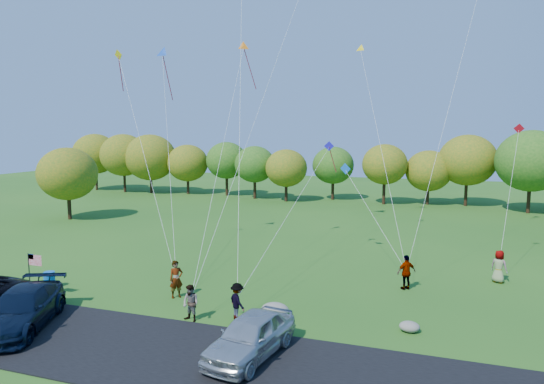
{
  "coord_description": "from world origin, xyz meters",
  "views": [
    {
      "loc": [
        11.44,
        -19.4,
        8.51
      ],
      "look_at": [
        2.78,
        6.0,
        5.11
      ],
      "focal_mm": 32.0,
      "sensor_mm": 36.0,
      "label": 1
    }
  ],
  "objects_px": {
    "flyer_b": "(191,303)",
    "flyer_d": "(406,272)",
    "flyer_c": "(237,301)",
    "minivan_navy": "(21,309)",
    "trash_barrel": "(49,280)",
    "flyer_a": "(176,279)",
    "flyer_e": "(499,266)",
    "minivan_silver": "(250,336)"
  },
  "relations": [
    {
      "from": "flyer_c",
      "to": "flyer_d",
      "type": "xyz_separation_m",
      "value": [
        6.99,
        6.81,
        0.1
      ]
    },
    {
      "from": "flyer_e",
      "to": "trash_barrel",
      "type": "distance_m",
      "value": 24.95
    },
    {
      "from": "minivan_silver",
      "to": "flyer_c",
      "type": "relative_size",
      "value": 2.79
    },
    {
      "from": "flyer_b",
      "to": "flyer_d",
      "type": "relative_size",
      "value": 0.88
    },
    {
      "from": "flyer_d",
      "to": "trash_barrel",
      "type": "distance_m",
      "value": 19.39
    },
    {
      "from": "flyer_b",
      "to": "flyer_c",
      "type": "distance_m",
      "value": 2.09
    },
    {
      "from": "minivan_silver",
      "to": "flyer_c",
      "type": "distance_m",
      "value": 3.82
    },
    {
      "from": "flyer_e",
      "to": "minivan_navy",
      "type": "bearing_deg",
      "value": 64.49
    },
    {
      "from": "minivan_navy",
      "to": "minivan_silver",
      "type": "xyz_separation_m",
      "value": [
        10.32,
        0.69,
        -0.02
      ]
    },
    {
      "from": "flyer_c",
      "to": "trash_barrel",
      "type": "height_order",
      "value": "flyer_c"
    },
    {
      "from": "minivan_silver",
      "to": "flyer_a",
      "type": "distance_m",
      "value": 7.81
    },
    {
      "from": "flyer_a",
      "to": "trash_barrel",
      "type": "relative_size",
      "value": 2.18
    },
    {
      "from": "minivan_navy",
      "to": "flyer_e",
      "type": "height_order",
      "value": "flyer_e"
    },
    {
      "from": "flyer_c",
      "to": "minivan_navy",
      "type": "bearing_deg",
      "value": 64.72
    },
    {
      "from": "flyer_c",
      "to": "flyer_b",
      "type": "bearing_deg",
      "value": 64.05
    },
    {
      "from": "flyer_a",
      "to": "flyer_e",
      "type": "distance_m",
      "value": 17.87
    },
    {
      "from": "trash_barrel",
      "to": "flyer_c",
      "type": "bearing_deg",
      "value": -4.05
    },
    {
      "from": "minivan_navy",
      "to": "flyer_a",
      "type": "relative_size",
      "value": 2.93
    },
    {
      "from": "minivan_silver",
      "to": "flyer_a",
      "type": "xyz_separation_m",
      "value": [
        -6.02,
        4.97,
        0.1
      ]
    },
    {
      "from": "flyer_a",
      "to": "flyer_b",
      "type": "bearing_deg",
      "value": -97.14
    },
    {
      "from": "minivan_silver",
      "to": "flyer_e",
      "type": "xyz_separation_m",
      "value": [
        9.92,
        13.04,
        0.06
      ]
    },
    {
      "from": "flyer_e",
      "to": "flyer_a",
      "type": "bearing_deg",
      "value": 57.18
    },
    {
      "from": "minivan_navy",
      "to": "flyer_d",
      "type": "bearing_deg",
      "value": 12.21
    },
    {
      "from": "minivan_silver",
      "to": "flyer_c",
      "type": "xyz_separation_m",
      "value": [
        -1.93,
        3.3,
        -0.02
      ]
    },
    {
      "from": "minivan_navy",
      "to": "flyer_a",
      "type": "bearing_deg",
      "value": 29.95
    },
    {
      "from": "minivan_navy",
      "to": "flyer_b",
      "type": "bearing_deg",
      "value": 2.77
    },
    {
      "from": "flyer_d",
      "to": "flyer_e",
      "type": "distance_m",
      "value": 5.68
    },
    {
      "from": "minivan_navy",
      "to": "flyer_a",
      "type": "distance_m",
      "value": 7.11
    },
    {
      "from": "flyer_b",
      "to": "trash_barrel",
      "type": "height_order",
      "value": "flyer_b"
    },
    {
      "from": "minivan_silver",
      "to": "flyer_b",
      "type": "relative_size",
      "value": 2.83
    },
    {
      "from": "minivan_navy",
      "to": "flyer_d",
      "type": "distance_m",
      "value": 18.79
    },
    {
      "from": "flyer_b",
      "to": "flyer_c",
      "type": "xyz_separation_m",
      "value": [
        1.89,
        0.87,
        0.01
      ]
    },
    {
      "from": "flyer_b",
      "to": "trash_barrel",
      "type": "bearing_deg",
      "value": -174.72
    },
    {
      "from": "flyer_a",
      "to": "flyer_e",
      "type": "relative_size",
      "value": 1.05
    },
    {
      "from": "minivan_navy",
      "to": "flyer_c",
      "type": "xyz_separation_m",
      "value": [
        8.39,
        3.99,
        -0.04
      ]
    },
    {
      "from": "minivan_silver",
      "to": "trash_barrel",
      "type": "distance_m",
      "value": 14.0
    },
    {
      "from": "minivan_silver",
      "to": "flyer_a",
      "type": "bearing_deg",
      "value": 149.63
    },
    {
      "from": "minivan_silver",
      "to": "flyer_e",
      "type": "distance_m",
      "value": 16.38
    },
    {
      "from": "flyer_b",
      "to": "flyer_d",
      "type": "height_order",
      "value": "flyer_d"
    },
    {
      "from": "minivan_navy",
      "to": "trash_barrel",
      "type": "height_order",
      "value": "minivan_navy"
    },
    {
      "from": "trash_barrel",
      "to": "minivan_silver",
      "type": "bearing_deg",
      "value": -17.08
    },
    {
      "from": "flyer_c",
      "to": "flyer_e",
      "type": "bearing_deg",
      "value": -101.31
    }
  ]
}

